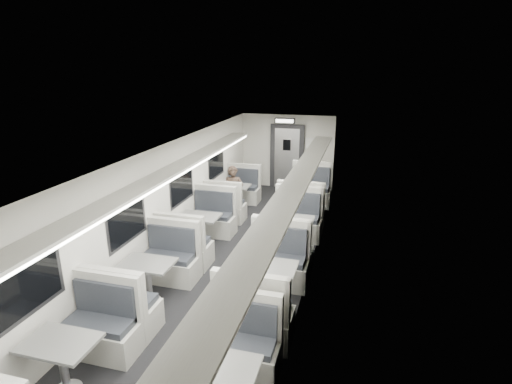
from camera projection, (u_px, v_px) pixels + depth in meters
The scene contains 18 objects.
room at pixel (228, 216), 7.48m from camera, with size 3.24×12.24×2.64m.
booth_left_a at pixel (234, 198), 11.14m from camera, with size 1.03×2.08×1.11m.
booth_left_b at pixel (200, 231), 8.84m from camera, with size 1.07×2.18×1.17m.
booth_left_c at pixel (149, 282), 6.79m from camera, with size 1.06×2.16×1.15m.
booth_left_d at pixel (63, 366), 4.89m from camera, with size 1.06×2.14×1.15m.
booth_right_a at pixel (306, 200), 10.76m from camera, with size 1.16×2.35×1.26m.
booth_right_b at pixel (291, 235), 8.58m from camera, with size 1.12×2.28×1.22m.
booth_right_c at pixel (268, 286), 6.61m from camera, with size 1.12×2.27×1.21m.
passenger at pixel (233, 193), 10.35m from camera, with size 0.53×0.35×1.44m, color black.
window_a at pixel (216, 163), 10.93m from camera, with size 0.02×1.18×0.84m, color black.
window_b at pixel (182, 185), 8.91m from camera, with size 0.02×1.18×0.84m, color black.
window_c at pixel (127, 220), 6.88m from camera, with size 0.02×1.18×0.84m, color black.
window_d at pixel (27, 285), 4.86m from camera, with size 0.02×1.18×0.84m, color black.
luggage_rack_left at pixel (157, 179), 7.30m from camera, with size 0.46×10.40×0.09m.
luggage_rack_right at pixel (291, 190), 6.68m from camera, with size 0.46×10.40×0.09m.
vestibule_door at pixel (287, 157), 12.99m from camera, with size 1.10×0.13×2.10m.
exit_sign at pixel (285, 121), 12.16m from camera, with size 0.62×0.12×0.16m.
wall_notice at pixel (310, 144), 12.65m from camera, with size 0.32×0.02×0.40m, color silver.
Camera 1 is at (2.32, -6.61, 3.91)m, focal length 28.00 mm.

